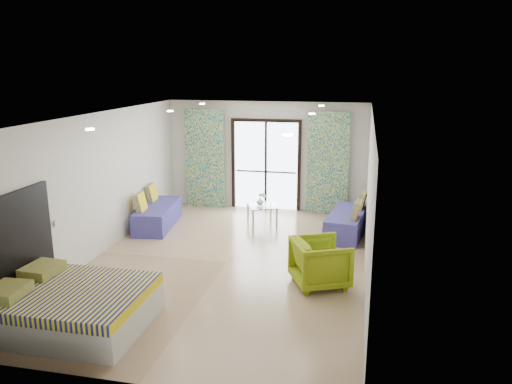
% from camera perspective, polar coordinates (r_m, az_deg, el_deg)
% --- Properties ---
extents(floor, '(5.00, 7.50, 0.01)m').
position_cam_1_polar(floor, '(9.35, -3.34, -8.00)').
color(floor, '#947758').
rests_on(floor, ground).
extents(ceiling, '(5.00, 7.50, 0.01)m').
position_cam_1_polar(ceiling, '(8.70, -3.59, 8.70)').
color(ceiling, silver).
rests_on(ceiling, ground).
extents(wall_back, '(5.00, 0.01, 2.70)m').
position_cam_1_polar(wall_back, '(12.50, 1.17, 4.15)').
color(wall_back, silver).
rests_on(wall_back, ground).
extents(wall_front, '(5.00, 0.01, 2.70)m').
position_cam_1_polar(wall_front, '(5.60, -13.96, -9.16)').
color(wall_front, silver).
rests_on(wall_front, ground).
extents(wall_left, '(0.01, 7.50, 2.70)m').
position_cam_1_polar(wall_left, '(9.89, -17.55, 0.79)').
color(wall_left, silver).
rests_on(wall_left, ground).
extents(wall_right, '(0.01, 7.50, 2.70)m').
position_cam_1_polar(wall_right, '(8.62, 12.77, -0.82)').
color(wall_right, silver).
rests_on(wall_right, ground).
extents(balcony_door, '(1.76, 0.08, 2.28)m').
position_cam_1_polar(balcony_door, '(12.49, 1.14, 3.71)').
color(balcony_door, black).
rests_on(balcony_door, floor).
extents(balcony_rail, '(1.52, 0.03, 0.04)m').
position_cam_1_polar(balcony_rail, '(12.56, 1.14, 2.33)').
color(balcony_rail, '#595451').
rests_on(balcony_rail, balcony_door).
extents(curtain_left, '(1.00, 0.10, 2.50)m').
position_cam_1_polar(curtain_left, '(12.73, -5.86, 3.80)').
color(curtain_left, silver).
rests_on(curtain_left, floor).
extents(curtain_right, '(1.00, 0.10, 2.50)m').
position_cam_1_polar(curtain_right, '(12.15, 8.21, 3.23)').
color(curtain_right, silver).
rests_on(curtain_right, floor).
extents(downlight_a, '(0.12, 0.12, 0.02)m').
position_cam_1_polar(downlight_a, '(7.42, -18.46, 6.82)').
color(downlight_a, '#FFE0B2').
rests_on(downlight_a, ceiling).
extents(downlight_b, '(0.12, 0.12, 0.02)m').
position_cam_1_polar(downlight_b, '(6.46, 3.62, 6.53)').
color(downlight_b, '#FFE0B2').
rests_on(downlight_b, ceiling).
extents(downlight_c, '(0.12, 0.12, 0.02)m').
position_cam_1_polar(downlight_c, '(10.10, -9.79, 9.11)').
color(downlight_c, '#FFE0B2').
rests_on(downlight_c, ceiling).
extents(downlight_d, '(0.12, 0.12, 0.02)m').
position_cam_1_polar(downlight_d, '(9.42, 6.42, 8.87)').
color(downlight_d, '#FFE0B2').
rests_on(downlight_d, ceiling).
extents(downlight_e, '(0.12, 0.12, 0.02)m').
position_cam_1_polar(downlight_e, '(11.97, -6.19, 9.99)').
color(downlight_e, '#FFE0B2').
rests_on(downlight_e, ceiling).
extents(downlight_f, '(0.12, 0.12, 0.02)m').
position_cam_1_polar(downlight_f, '(11.41, 7.48, 9.75)').
color(downlight_f, '#FFE0B2').
rests_on(downlight_f, ceiling).
extents(headboard, '(0.06, 2.10, 1.50)m').
position_cam_1_polar(headboard, '(7.82, -26.88, -5.89)').
color(headboard, black).
rests_on(headboard, floor).
extents(switch_plate, '(0.02, 0.10, 0.10)m').
position_cam_1_polar(switch_plate, '(8.77, -21.87, -3.29)').
color(switch_plate, silver).
rests_on(switch_plate, wall_left).
extents(bed, '(2.00, 1.63, 0.69)m').
position_cam_1_polar(bed, '(7.55, -20.26, -12.18)').
color(bed, silver).
rests_on(bed, floor).
extents(daybed_left, '(0.91, 1.85, 0.88)m').
position_cam_1_polar(daybed_left, '(11.49, -11.25, -2.56)').
color(daybed_left, '#3E3B8D').
rests_on(daybed_left, floor).
extents(daybed_right, '(0.92, 1.86, 0.88)m').
position_cam_1_polar(daybed_right, '(10.92, 10.42, -3.39)').
color(daybed_right, '#3E3B8D').
rests_on(daybed_right, floor).
extents(coffee_table, '(0.84, 0.84, 0.73)m').
position_cam_1_polar(coffee_table, '(11.49, 0.71, -1.77)').
color(coffee_table, silver).
rests_on(coffee_table, floor).
extents(vase, '(0.17, 0.18, 0.17)m').
position_cam_1_polar(vase, '(11.52, 0.48, -1.05)').
color(vase, white).
rests_on(vase, coffee_table).
extents(armchair, '(1.07, 1.10, 0.87)m').
position_cam_1_polar(armchair, '(8.33, 7.37, -7.75)').
color(armchair, '#839A13').
rests_on(armchair, floor).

